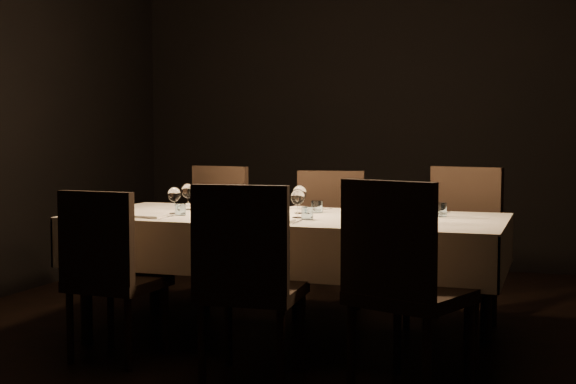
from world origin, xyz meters
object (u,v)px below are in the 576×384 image
(chair_near_right, at_px, (402,279))
(chair_far_right, at_px, (457,240))
(chair_near_left, at_px, (109,268))
(chair_near_center, at_px, (248,275))
(dining_table, at_px, (288,228))
(chair_far_left, at_px, (210,230))
(chair_far_center, at_px, (329,235))

(chair_near_right, bearing_deg, chair_far_right, -71.75)
(chair_near_left, bearing_deg, chair_near_center, 175.81)
(chair_near_center, height_order, chair_far_right, chair_far_right)
(dining_table, xyz_separation_m, chair_near_right, (0.83, -0.77, -0.13))
(chair_near_right, bearing_deg, chair_far_left, -21.74)
(chair_near_left, relative_size, chair_far_left, 0.93)
(chair_far_left, relative_size, chair_far_center, 1.02)
(chair_near_center, bearing_deg, chair_near_left, -12.19)
(chair_near_left, bearing_deg, dining_table, -133.03)
(chair_near_center, bearing_deg, chair_far_right, -121.50)
(chair_far_center, bearing_deg, chair_near_left, -126.29)
(chair_far_left, xyz_separation_m, chair_far_center, (0.89, 0.04, -0.01))
(chair_near_left, relative_size, chair_near_right, 0.92)
(dining_table, relative_size, chair_far_right, 2.45)
(chair_far_center, relative_size, chair_far_right, 0.96)
(chair_near_center, relative_size, chair_far_center, 1.01)
(dining_table, height_order, chair_near_left, chair_near_left)
(chair_near_right, height_order, chair_far_center, chair_near_right)
(chair_near_left, distance_m, chair_far_right, 2.23)
(dining_table, xyz_separation_m, chair_near_center, (0.08, -0.85, -0.14))
(chair_far_right, bearing_deg, dining_table, -122.95)
(chair_near_center, relative_size, chair_far_left, 0.99)
(chair_near_left, xyz_separation_m, chair_near_right, (1.60, -0.04, 0.04))
(dining_table, height_order, chair_far_center, chair_far_center)
(chair_near_center, xyz_separation_m, chair_far_center, (-0.07, 1.71, -0.01))
(dining_table, distance_m, chair_far_right, 1.18)
(chair_far_center, bearing_deg, chair_far_right, -17.22)
(chair_near_left, distance_m, chair_far_left, 1.55)
(chair_near_center, height_order, chair_near_right, chair_near_right)
(chair_near_right, xyz_separation_m, chair_far_center, (-0.82, 1.63, -0.02))
(chair_near_right, bearing_deg, chair_far_center, -42.15)
(dining_table, distance_m, chair_far_left, 1.21)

